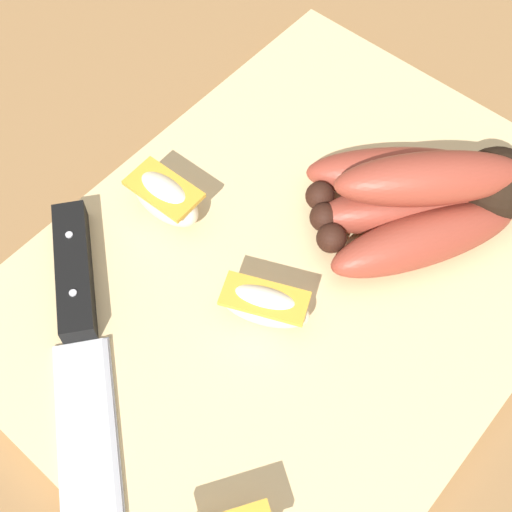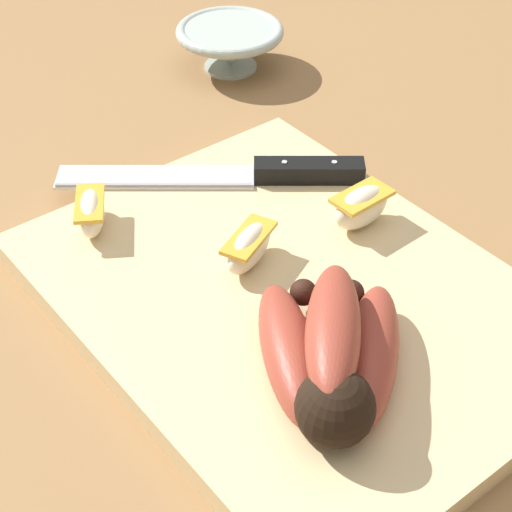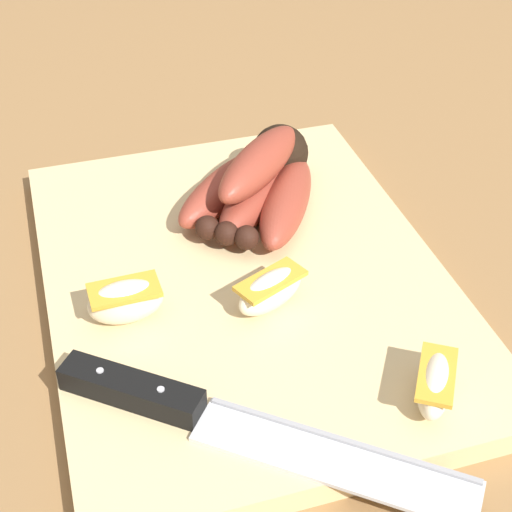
# 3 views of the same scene
# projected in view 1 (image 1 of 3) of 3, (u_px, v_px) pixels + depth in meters

# --- Properties ---
(ground_plane) EXTENTS (6.00, 6.00, 0.00)m
(ground_plane) POSITION_uv_depth(u_px,v_px,m) (279.00, 274.00, 0.50)
(ground_plane) COLOR olive
(cutting_board) EXTENTS (0.41, 0.31, 0.02)m
(cutting_board) POSITION_uv_depth(u_px,v_px,m) (300.00, 272.00, 0.49)
(cutting_board) COLOR #DBBC84
(cutting_board) RESTS_ON ground_plane
(banana_bunch) EXTENTS (0.16, 0.16, 0.06)m
(banana_bunch) POSITION_uv_depth(u_px,v_px,m) (427.00, 197.00, 0.48)
(banana_bunch) COLOR black
(banana_bunch) RESTS_ON cutting_board
(chefs_knife) EXTENTS (0.20, 0.24, 0.02)m
(chefs_knife) POSITION_uv_depth(u_px,v_px,m) (80.00, 337.00, 0.45)
(chefs_knife) COLOR silver
(chefs_knife) RESTS_ON cutting_board
(apple_wedge_near) EXTENTS (0.05, 0.06, 0.03)m
(apple_wedge_near) POSITION_uv_depth(u_px,v_px,m) (265.00, 305.00, 0.45)
(apple_wedge_near) COLOR #F4E5C1
(apple_wedge_near) RESTS_ON cutting_board
(apple_wedge_middle) EXTENTS (0.03, 0.06, 0.04)m
(apple_wedge_middle) POSITION_uv_depth(u_px,v_px,m) (165.00, 198.00, 0.49)
(apple_wedge_middle) COLOR #F4E5C1
(apple_wedge_middle) RESTS_ON cutting_board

